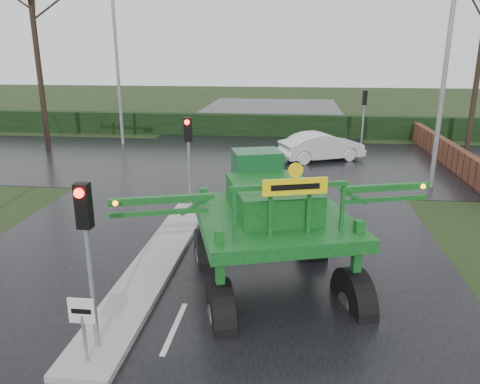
# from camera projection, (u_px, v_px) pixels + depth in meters

# --- Properties ---
(ground) EXTENTS (140.00, 140.00, 0.00)m
(ground) POSITION_uv_depth(u_px,v_px,m) (175.00, 329.00, 10.14)
(ground) COLOR black
(ground) RESTS_ON ground
(road_main) EXTENTS (14.00, 80.00, 0.02)m
(road_main) POSITION_uv_depth(u_px,v_px,m) (234.00, 194.00, 19.65)
(road_main) COLOR black
(road_main) RESTS_ON ground
(road_cross) EXTENTS (80.00, 12.00, 0.02)m
(road_cross) POSITION_uv_depth(u_px,v_px,m) (248.00, 161.00, 25.35)
(road_cross) COLOR black
(road_cross) RESTS_ON ground
(median_island) EXTENTS (1.20, 10.00, 0.16)m
(median_island) POSITION_uv_depth(u_px,v_px,m) (156.00, 262.00, 13.12)
(median_island) COLOR gray
(median_island) RESTS_ON ground
(hedge_row) EXTENTS (44.00, 0.90, 1.50)m
(hedge_row) POSITION_uv_depth(u_px,v_px,m) (260.00, 125.00, 32.73)
(hedge_row) COLOR black
(hedge_row) RESTS_ON ground
(brick_wall) EXTENTS (0.40, 20.00, 1.20)m
(brick_wall) POSITION_uv_depth(u_px,v_px,m) (451.00, 156.00, 24.01)
(brick_wall) COLOR #592D1E
(brick_wall) RESTS_ON ground
(keep_left_sign) EXTENTS (0.50, 0.07, 1.35)m
(keep_left_sign) POSITION_uv_depth(u_px,v_px,m) (83.00, 320.00, 8.56)
(keep_left_sign) COLOR gray
(keep_left_sign) RESTS_ON ground
(traffic_signal_near) EXTENTS (0.26, 0.33, 3.52)m
(traffic_signal_near) POSITION_uv_depth(u_px,v_px,m) (86.00, 232.00, 8.58)
(traffic_signal_near) COLOR gray
(traffic_signal_near) RESTS_ON ground
(traffic_signal_mid) EXTENTS (0.26, 0.33, 3.52)m
(traffic_signal_mid) POSITION_uv_depth(u_px,v_px,m) (188.00, 144.00, 16.65)
(traffic_signal_mid) COLOR gray
(traffic_signal_mid) RESTS_ON ground
(traffic_signal_far) EXTENTS (0.26, 0.33, 3.52)m
(traffic_signal_far) POSITION_uv_depth(u_px,v_px,m) (364.00, 106.00, 27.68)
(traffic_signal_far) COLOR gray
(traffic_signal_far) RESTS_ON ground
(street_light_right) EXTENTS (3.85, 0.30, 10.00)m
(street_light_right) POSITION_uv_depth(u_px,v_px,m) (440.00, 45.00, 18.89)
(street_light_right) COLOR gray
(street_light_right) RESTS_ON ground
(street_light_left_far) EXTENTS (3.85, 0.30, 10.00)m
(street_light_left_far) POSITION_uv_depth(u_px,v_px,m) (121.00, 47.00, 28.32)
(street_light_left_far) COLOR gray
(street_light_left_far) RESTS_ON ground
(tree_left_far) EXTENTS (7.70, 7.70, 13.26)m
(tree_left_far) POSITION_uv_depth(u_px,v_px,m) (34.00, 25.00, 26.56)
(tree_left_far) COLOR black
(tree_left_far) RESTS_ON ground
(crop_sprayer) EXTENTS (7.66, 5.81, 4.45)m
(crop_sprayer) POSITION_uv_depth(u_px,v_px,m) (218.00, 227.00, 10.16)
(crop_sprayer) COLOR black
(crop_sprayer) RESTS_ON ground
(white_sedan) EXTENTS (4.86, 3.40, 1.52)m
(white_sedan) POSITION_uv_depth(u_px,v_px,m) (321.00, 160.00, 25.59)
(white_sedan) COLOR silver
(white_sedan) RESTS_ON ground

